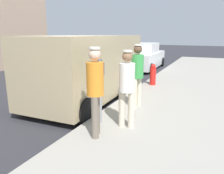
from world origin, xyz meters
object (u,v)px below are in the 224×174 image
object	(u,v)px
pedestrian_in_green	(137,72)
fire_hydrant	(153,75)
pedestrian_in_white	(127,84)
parked_van	(90,65)
parking_meter_near	(100,80)
parked_sedan_ahead	(143,57)
pedestrian_in_orange	(95,86)

from	to	relation	value
pedestrian_in_green	fire_hydrant	distance (m)	3.05
pedestrian_in_white	parked_van	size ratio (longest dim) A/B	0.33
pedestrian_in_green	fire_hydrant	xyz separation A→B (m)	(-0.30, 2.97, -0.61)
parking_meter_near	pedestrian_in_white	world-z (taller)	pedestrian_in_white
pedestrian_in_white	pedestrian_in_green	bearing A→B (deg)	99.57
parked_sedan_ahead	parked_van	bearing A→B (deg)	-87.80
pedestrian_in_green	pedestrian_in_orange	xyz separation A→B (m)	(-0.17, -2.09, 0.02)
parking_meter_near	pedestrian_in_orange	xyz separation A→B (m)	(0.24, -0.65, 0.02)
parked_van	fire_hydrant	distance (m)	2.87
parking_meter_near	fire_hydrant	xyz separation A→B (m)	(0.10, 4.42, -0.61)
parked_van	parked_sedan_ahead	world-z (taller)	parked_van
pedestrian_in_white	parked_sedan_ahead	world-z (taller)	pedestrian_in_white
pedestrian_in_white	parked_sedan_ahead	size ratio (longest dim) A/B	0.39
parked_sedan_ahead	pedestrian_in_orange	bearing A→B (deg)	-78.48
parking_meter_near	pedestrian_in_orange	size ratio (longest dim) A/B	0.84
parking_meter_near	parked_van	world-z (taller)	parked_van
parked_van	pedestrian_in_green	bearing A→B (deg)	-19.30
pedestrian_in_white	fire_hydrant	bearing A→B (deg)	97.05
parked_van	pedestrian_in_white	bearing A→B (deg)	-44.25
pedestrian_in_green	pedestrian_in_white	world-z (taller)	pedestrian_in_green
pedestrian_in_white	fire_hydrant	world-z (taller)	pedestrian_in_white
pedestrian_in_orange	fire_hydrant	distance (m)	5.11
pedestrian_in_green	parked_sedan_ahead	bearing A→B (deg)	105.64
parked_van	fire_hydrant	xyz separation A→B (m)	(1.60, 2.31, -0.59)
parking_meter_near	parked_van	xyz separation A→B (m)	(-1.50, 2.11, -0.03)
pedestrian_in_green	pedestrian_in_white	xyz separation A→B (m)	(0.24, -1.42, -0.04)
parked_sedan_ahead	fire_hydrant	size ratio (longest dim) A/B	5.16
pedestrian_in_white	pedestrian_in_orange	distance (m)	0.79
parked_van	parked_sedan_ahead	distance (m)	7.13
pedestrian_in_orange	fire_hydrant	size ratio (longest dim) A/B	2.11
pedestrian_in_orange	parking_meter_near	bearing A→B (deg)	110.11
pedestrian_in_green	parked_sedan_ahead	distance (m)	8.09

